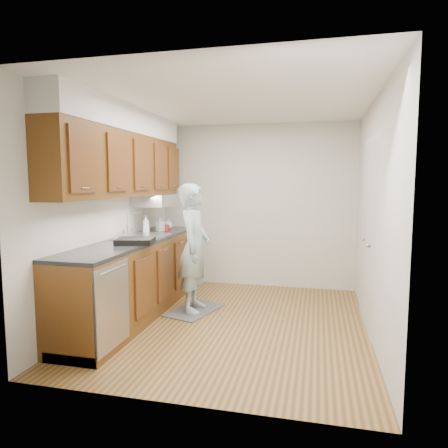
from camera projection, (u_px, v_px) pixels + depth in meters
The scene contains 15 objects.
floor at pixel (232, 323), 4.62m from camera, with size 3.50×3.50×0.00m, color olive.
ceiling at pixel (233, 101), 4.35m from camera, with size 3.50×3.50×0.00m, color white.
wall_left at pixel (111, 213), 4.83m from camera, with size 0.02×3.50×2.50m, color beige.
wall_right at pixel (373, 218), 4.14m from camera, with size 0.02×3.50×2.50m, color beige.
wall_back at pixel (256, 206), 6.18m from camera, with size 3.00×0.02×2.50m, color beige.
counter at pixel (136, 276), 4.84m from camera, with size 0.64×2.80×1.30m.
upper_cabinets at pixel (124, 155), 4.76m from camera, with size 0.47×2.80×1.21m.
closet_door at pixel (368, 236), 4.46m from camera, with size 0.02×1.22×2.05m, color white.
floor_mat at pixel (195, 310), 5.04m from camera, with size 0.45×0.77×0.01m, color slate.
person at pixel (194, 239), 4.95m from camera, with size 0.64×0.42×1.80m, color #98B4B9.
soap_bottle_a at pixel (146, 224), 5.33m from camera, with size 0.09×0.09×0.24m, color silver.
soap_bottle_b at pixel (160, 224), 5.56m from camera, with size 0.09×0.09×0.20m, color silver.
soap_bottle_c at pixel (168, 223), 5.76m from camera, with size 0.14×0.14×0.17m, color silver.
soda_can at pixel (167, 229), 5.37m from camera, with size 0.06×0.06×0.11m, color #A51C23.
dish_rack at pixel (135, 241), 4.43m from camera, with size 0.40×0.33×0.06m, color black.
Camera 1 is at (0.94, -4.37, 1.63)m, focal length 32.00 mm.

